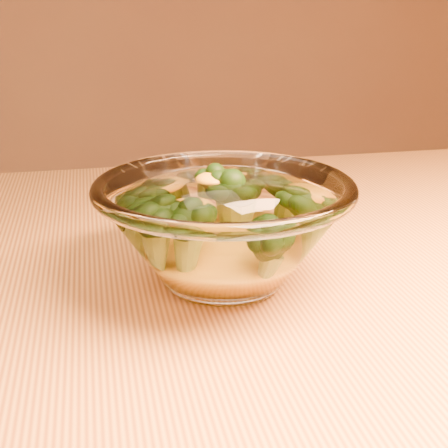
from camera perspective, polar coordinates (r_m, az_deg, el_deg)
The scene contains 4 objects.
table at distance 0.63m, azimuth -1.15°, elevation -12.76°, with size 1.20×0.80×0.75m.
glass_bowl at distance 0.54m, azimuth 0.00°, elevation -0.48°, with size 0.22×0.22×0.10m.
cheese_sauce at distance 0.54m, azimuth 0.00°, elevation -2.54°, with size 0.11×0.11×0.03m, color #FFA915.
broccoli_heap at distance 0.54m, azimuth -0.33°, elevation 0.98°, with size 0.16×0.15×0.07m.
Camera 1 is at (-0.10, -0.52, 0.99)m, focal length 50.00 mm.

